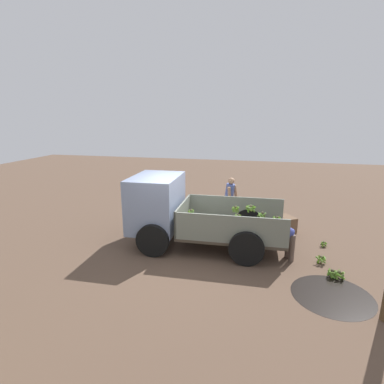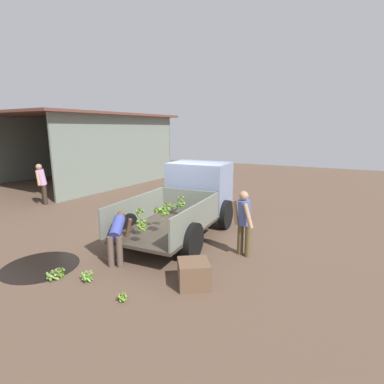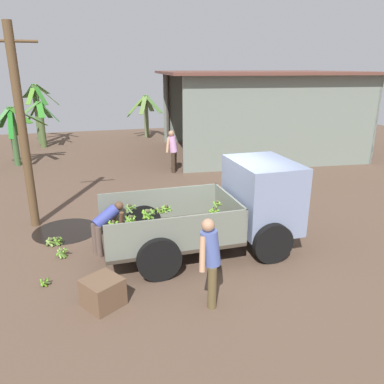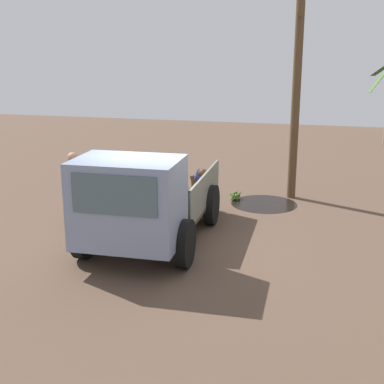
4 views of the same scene
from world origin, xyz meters
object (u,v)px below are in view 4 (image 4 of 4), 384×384
object	(u,v)px
banana_bunch_on_ground_3	(208,195)
wooden_crate_0	(124,193)
banana_bunch_on_ground_0	(234,196)
utility_pole	(296,99)
banana_bunch_on_ground_2	(170,191)
person_worker_loading	(200,183)
person_foreground_visitor	(73,185)
banana_bunch_on_ground_1	(236,195)
cargo_truck	(138,204)

from	to	relation	value
banana_bunch_on_ground_3	wooden_crate_0	world-z (taller)	wooden_crate_0
banana_bunch_on_ground_0	wooden_crate_0	size ratio (longest dim) A/B	0.39
banana_bunch_on_ground_0	banana_bunch_on_ground_3	distance (m)	0.69
utility_pole	banana_bunch_on_ground_2	distance (m)	4.09
wooden_crate_0	banana_bunch_on_ground_0	bearing A→B (deg)	108.72
person_worker_loading	person_foreground_visitor	bearing A→B (deg)	-80.28
utility_pole	wooden_crate_0	xyz separation A→B (m)	(1.58, -4.14, -2.33)
banana_bunch_on_ground_1	person_worker_loading	bearing A→B (deg)	-28.10
cargo_truck	wooden_crate_0	world-z (taller)	cargo_truck
person_worker_loading	banana_bunch_on_ground_1	xyz separation A→B (m)	(-1.27, 0.68, -0.59)
banana_bunch_on_ground_2	utility_pole	bearing A→B (deg)	98.95
wooden_crate_0	banana_bunch_on_ground_1	bearing A→B (deg)	111.47
person_foreground_visitor	utility_pole	bearing A→B (deg)	-34.41
utility_pole	person_worker_loading	distance (m)	3.32
banana_bunch_on_ground_0	person_foreground_visitor	bearing A→B (deg)	-49.14
person_worker_loading	banana_bunch_on_ground_0	bearing A→B (deg)	125.85
person_foreground_visitor	person_worker_loading	world-z (taller)	person_foreground_visitor
banana_bunch_on_ground_1	banana_bunch_on_ground_3	distance (m)	0.74
banana_bunch_on_ground_1	wooden_crate_0	size ratio (longest dim) A/B	0.47
person_foreground_visitor	banana_bunch_on_ground_3	world-z (taller)	person_foreground_visitor
person_worker_loading	banana_bunch_on_ground_0	xyz separation A→B (m)	(-1.12, 0.67, -0.59)
banana_bunch_on_ground_3	wooden_crate_0	distance (m)	2.20
utility_pole	person_foreground_visitor	bearing A→B (deg)	-53.45
person_foreground_visitor	banana_bunch_on_ground_2	distance (m)	3.33
cargo_truck	banana_bunch_on_ground_3	xyz separation A→B (m)	(-4.11, 0.45, -0.93)
person_worker_loading	banana_bunch_on_ground_2	bearing A→B (deg)	-161.67
utility_pole	banana_bunch_on_ground_1	bearing A→B (deg)	-70.35
banana_bunch_on_ground_0	banana_bunch_on_ground_2	bearing A→B (deg)	-94.73
person_worker_loading	utility_pole	bearing A→B (deg)	107.08
person_worker_loading	banana_bunch_on_ground_3	distance (m)	1.15
wooden_crate_0	person_foreground_visitor	bearing A→B (deg)	-14.35
banana_bunch_on_ground_0	banana_bunch_on_ground_1	distance (m)	0.15
utility_pole	banana_bunch_on_ground_2	xyz separation A→B (m)	(0.50, -3.21, -2.49)
cargo_truck	utility_pole	xyz separation A→B (m)	(-4.88, 2.54, 1.54)
person_foreground_visitor	wooden_crate_0	world-z (taller)	person_foreground_visitor
banana_bunch_on_ground_3	banana_bunch_on_ground_0	bearing A→B (deg)	100.12
person_foreground_visitor	banana_bunch_on_ground_2	bearing A→B (deg)	-6.66
person_foreground_visitor	banana_bunch_on_ground_3	bearing A→B (deg)	-24.55
cargo_truck	person_foreground_visitor	world-z (taller)	cargo_truck
person_foreground_visitor	cargo_truck	bearing A→B (deg)	-106.34
banana_bunch_on_ground_1	banana_bunch_on_ground_2	xyz separation A→B (m)	(0.00, -1.80, -0.01)
banana_bunch_on_ground_1	banana_bunch_on_ground_2	bearing A→B (deg)	-89.86
utility_pole	person_foreground_visitor	distance (m)	5.97
cargo_truck	person_worker_loading	distance (m)	3.17
utility_pole	wooden_crate_0	distance (m)	5.00
person_worker_loading	wooden_crate_0	size ratio (longest dim) A/B	1.89
cargo_truck	person_foreground_visitor	xyz separation A→B (m)	(-1.47, -2.07, -0.14)
banana_bunch_on_ground_2	wooden_crate_0	world-z (taller)	wooden_crate_0
banana_bunch_on_ground_0	banana_bunch_on_ground_1	xyz separation A→B (m)	(-0.15, 0.01, -0.00)
person_worker_loading	banana_bunch_on_ground_1	distance (m)	1.56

